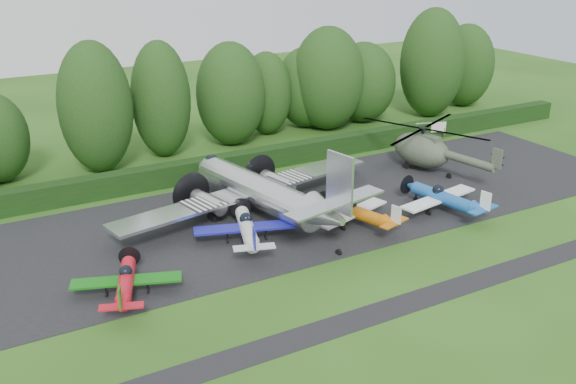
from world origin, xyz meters
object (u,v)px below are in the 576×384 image
transport_plane (260,191)px  sign_board (431,128)px  light_plane_red (126,282)px  light_plane_white (247,228)px  helicopter (422,147)px  light_plane_orange (357,212)px  light_plane_blue (444,198)px

transport_plane → sign_board: size_ratio=6.83×
light_plane_red → light_plane_white: (10.05, 3.28, 0.14)m
helicopter → sign_board: bearing=54.7°
transport_plane → light_plane_orange: transport_plane is taller
light_plane_white → light_plane_orange: (8.93, -1.43, -0.07)m
light_plane_blue → helicopter: size_ratio=0.54×
light_plane_red → light_plane_orange: size_ratio=0.94×
helicopter → sign_board: 10.20m
light_plane_red → helicopter: 33.64m
light_plane_red → light_plane_white: light_plane_white is taller
sign_board → light_plane_blue: bearing=-144.8°
light_plane_white → light_plane_blue: size_ratio=0.98×
light_plane_white → sign_board: bearing=7.2°
light_plane_orange → helicopter: bearing=48.7°
light_plane_orange → sign_board: size_ratio=2.14×
light_plane_blue → sign_board: bearing=62.5°
light_plane_red → sign_board: 42.90m
light_plane_blue → sign_board: (12.52, 16.31, 0.10)m
transport_plane → light_plane_blue: 15.28m
light_plane_blue → light_plane_orange: bearing=-178.3°
light_plane_blue → helicopter: bearing=70.2°
transport_plane → light_plane_white: (-3.06, -4.00, -0.96)m
light_plane_red → light_plane_orange: (18.98, 1.85, 0.07)m
transport_plane → light_plane_orange: size_ratio=3.19×
light_plane_blue → transport_plane: bearing=164.4°
transport_plane → helicopter: 19.21m
transport_plane → light_plane_orange: (5.87, -5.43, -1.03)m
helicopter → light_plane_blue: bearing=-109.6°
helicopter → sign_board: (7.25, 7.11, -0.91)m
light_plane_orange → sign_board: bearing=53.9°
light_plane_red → light_plane_white: size_ratio=0.89×
light_plane_orange → sign_board: light_plane_orange is taller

